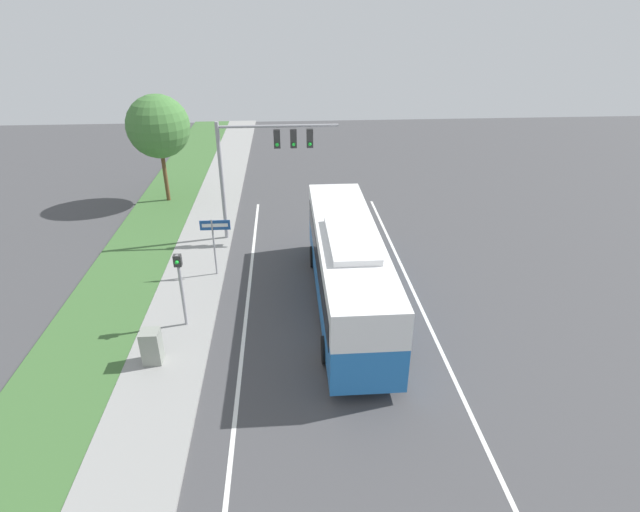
% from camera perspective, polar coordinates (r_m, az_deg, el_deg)
% --- Properties ---
extents(ground_plane, '(80.00, 80.00, 0.00)m').
position_cam_1_polar(ground_plane, '(18.56, 2.43, -10.45)').
color(ground_plane, '#424244').
extents(sidewalk, '(2.80, 80.00, 0.12)m').
position_cam_1_polar(sidewalk, '(18.94, -16.89, -10.69)').
color(sidewalk, gray).
rests_on(sidewalk, ground_plane).
extents(grass_verge, '(3.60, 80.00, 0.10)m').
position_cam_1_polar(grass_verge, '(19.93, -26.03, -10.48)').
color(grass_verge, '#3D6633').
rests_on(grass_verge, ground_plane).
extents(lane_divider_near, '(0.14, 30.00, 0.01)m').
position_cam_1_polar(lane_divider_near, '(18.55, -8.89, -10.81)').
color(lane_divider_near, silver).
rests_on(lane_divider_near, ground_plane).
extents(lane_divider_far, '(0.14, 30.00, 0.01)m').
position_cam_1_polar(lane_divider_far, '(19.25, 13.30, -9.70)').
color(lane_divider_far, silver).
rests_on(lane_divider_far, ground_plane).
extents(bus, '(2.59, 11.64, 3.58)m').
position_cam_1_polar(bus, '(19.96, 3.13, -0.87)').
color(bus, '#236BB7').
rests_on(bus, ground_plane).
extents(signal_gantry, '(5.98, 0.41, 6.21)m').
position_cam_1_polar(signal_gantry, '(25.43, -6.69, 11.41)').
color(signal_gantry, '#939399').
rests_on(signal_gantry, ground_plane).
extents(pedestrian_signal, '(0.28, 0.34, 3.12)m').
position_cam_1_polar(pedestrian_signal, '(19.22, -15.68, -2.57)').
color(pedestrian_signal, '#939399').
rests_on(pedestrian_signal, ground_plane).
extents(street_sign, '(1.34, 0.08, 2.82)m').
position_cam_1_polar(street_sign, '(22.70, -11.95, 2.20)').
color(street_sign, '#939399').
rests_on(street_sign, ground_plane).
extents(utility_cabinet, '(0.63, 0.61, 1.25)m').
position_cam_1_polar(utility_cabinet, '(18.31, -18.69, -9.77)').
color(utility_cabinet, gray).
rests_on(utility_cabinet, sidewalk).
extents(roadside_tree, '(3.75, 3.75, 6.51)m').
position_cam_1_polar(roadside_tree, '(32.18, -18.00, 13.89)').
color(roadside_tree, brown).
rests_on(roadside_tree, grass_verge).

